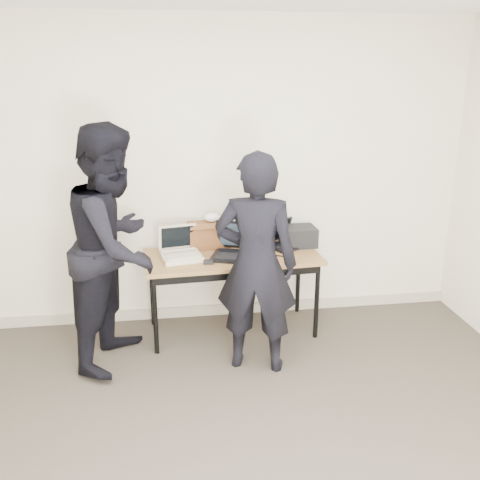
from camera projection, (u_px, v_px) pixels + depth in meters
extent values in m
cube|color=beige|center=(218.00, 175.00, 4.75)|extent=(4.50, 0.05, 2.70)
cube|color=olive|center=(232.00, 257.00, 4.61)|extent=(1.54, 0.74, 0.03)
cylinder|color=black|center=(155.00, 315.00, 4.34)|extent=(0.04, 0.04, 0.68)
cylinder|color=black|center=(317.00, 301.00, 4.60)|extent=(0.04, 0.04, 0.68)
cylinder|color=black|center=(152.00, 290.00, 4.83)|extent=(0.04, 0.04, 0.68)
cylinder|color=black|center=(298.00, 278.00, 5.10)|extent=(0.04, 0.04, 0.68)
cube|color=black|center=(239.00, 275.00, 4.36)|extent=(1.40, 0.10, 0.06)
cube|color=beige|center=(182.00, 257.00, 4.50)|extent=(0.37, 0.33, 0.04)
cube|color=beige|center=(183.00, 256.00, 4.46)|extent=(0.29, 0.20, 0.01)
cube|color=beige|center=(177.00, 237.00, 4.60)|extent=(0.33, 0.11, 0.23)
cube|color=black|center=(178.00, 237.00, 4.59)|extent=(0.28, 0.09, 0.19)
cube|color=beige|center=(178.00, 250.00, 4.62)|extent=(0.29, 0.07, 0.02)
cube|color=black|center=(234.00, 257.00, 4.52)|extent=(0.44, 0.39, 0.02)
cube|color=black|center=(233.00, 256.00, 4.49)|extent=(0.34, 0.24, 0.01)
cube|color=black|center=(238.00, 235.00, 4.64)|extent=(0.38, 0.20, 0.26)
cube|color=#26333F|center=(238.00, 235.00, 4.63)|extent=(0.32, 0.16, 0.21)
cube|color=black|center=(237.00, 250.00, 4.65)|extent=(0.32, 0.13, 0.02)
cube|color=black|center=(288.00, 246.00, 4.80)|extent=(0.39, 0.36, 0.02)
cube|color=black|center=(290.00, 246.00, 4.77)|extent=(0.29, 0.24, 0.01)
cube|color=black|center=(277.00, 230.00, 4.87)|extent=(0.31, 0.23, 0.21)
cube|color=black|center=(277.00, 230.00, 4.86)|extent=(0.26, 0.19, 0.17)
cube|color=black|center=(279.00, 242.00, 4.88)|extent=(0.25, 0.16, 0.02)
cube|color=brown|center=(209.00, 235.00, 4.75)|extent=(0.38, 0.20, 0.24)
cube|color=brown|center=(210.00, 226.00, 4.66)|extent=(0.37, 0.11, 0.07)
cube|color=brown|center=(226.00, 236.00, 4.79)|extent=(0.03, 0.10, 0.02)
ellipsoid|color=white|center=(212.00, 217.00, 4.70)|extent=(0.14, 0.11, 0.08)
cube|color=black|center=(299.00, 236.00, 4.83)|extent=(0.31, 0.26, 0.17)
cube|color=black|center=(208.00, 262.00, 4.40)|extent=(0.09, 0.06, 0.03)
cube|color=black|center=(292.00, 252.00, 4.67)|extent=(0.16, 0.22, 0.01)
cube|color=silver|center=(234.00, 260.00, 4.48)|extent=(0.20, 0.16, 0.01)
cube|color=black|center=(267.00, 254.00, 4.61)|extent=(0.30, 0.17, 0.01)
cube|color=black|center=(249.00, 246.00, 4.82)|extent=(0.25, 0.02, 0.01)
cube|color=silver|center=(207.00, 260.00, 4.47)|extent=(0.26, 0.13, 0.01)
cube|color=black|center=(183.00, 257.00, 4.54)|extent=(0.25, 0.23, 0.01)
imported|color=black|center=(256.00, 264.00, 4.01)|extent=(0.72, 0.57, 1.71)
imported|color=black|center=(115.00, 247.00, 4.11)|extent=(0.99, 1.11, 1.89)
cube|color=#B2AA93|center=(220.00, 309.00, 5.12)|extent=(4.50, 0.03, 0.10)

